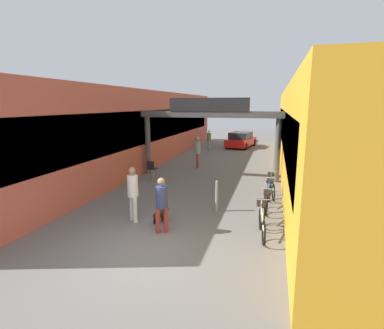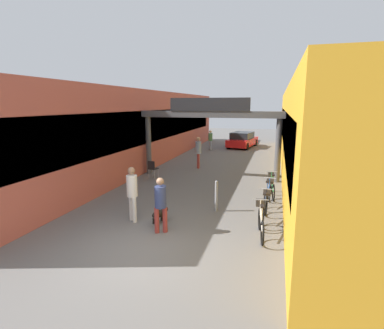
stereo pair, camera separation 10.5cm
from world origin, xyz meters
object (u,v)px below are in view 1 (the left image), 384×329
(bicycle_black_second, at_px, (265,207))
(dog_on_leash, at_px, (161,214))
(pedestrian_carrying_crate, at_px, (197,150))
(bicycle_blue_third, at_px, (268,193))
(cafe_chair_black_nearer, at_px, (152,168))
(bicycle_green_farthest, at_px, (272,186))
(pedestrian_elderly_walking, at_px, (209,139))
(bicycle_silver_nearest, at_px, (262,220))
(parked_car_red, at_px, (241,140))
(pedestrian_companion, at_px, (133,190))
(bollard_post_metal, at_px, (217,196))
(pedestrian_with_dog, at_px, (162,202))

(bicycle_black_second, bearing_deg, dog_on_leash, -160.71)
(pedestrian_carrying_crate, bearing_deg, dog_on_leash, -83.49)
(bicycle_black_second, height_order, bicycle_blue_third, same)
(cafe_chair_black_nearer, bearing_deg, bicycle_green_farthest, -14.60)
(dog_on_leash, height_order, bicycle_green_farthest, bicycle_green_farthest)
(pedestrian_elderly_walking, bearing_deg, bicycle_silver_nearest, -72.51)
(dog_on_leash, relative_size, bicycle_silver_nearest, 0.41)
(pedestrian_elderly_walking, bearing_deg, parked_car_red, 43.10)
(pedestrian_companion, height_order, cafe_chair_black_nearer, pedestrian_companion)
(pedestrian_companion, distance_m, bicycle_black_second, 4.30)
(pedestrian_elderly_walking, xyz_separation_m, bicycle_black_second, (5.00, -14.46, -0.48))
(bicycle_green_farthest, distance_m, parked_car_red, 14.25)
(pedestrian_companion, relative_size, pedestrian_elderly_walking, 1.11)
(cafe_chair_black_nearer, bearing_deg, bicycle_blue_third, -24.72)
(bicycle_blue_third, xyz_separation_m, bollard_post_metal, (-1.72, -1.19, 0.13))
(bicycle_green_farthest, bearing_deg, bicycle_black_second, -93.43)
(pedestrian_elderly_walking, bearing_deg, pedestrian_with_dog, -82.59)
(pedestrian_companion, xyz_separation_m, dog_on_leash, (0.89, 0.14, -0.73))
(bicycle_black_second, bearing_deg, pedestrian_companion, -162.92)
(pedestrian_carrying_crate, xyz_separation_m, cafe_chair_black_nearer, (-1.61, -3.02, -0.53))
(dog_on_leash, xyz_separation_m, cafe_chair_black_nearer, (-2.57, 5.36, 0.24))
(pedestrian_carrying_crate, relative_size, dog_on_leash, 2.68)
(pedestrian_with_dog, relative_size, pedestrian_companion, 0.93)
(bicycle_black_second, bearing_deg, bicycle_green_farthest, 86.57)
(bicycle_black_second, bearing_deg, pedestrian_elderly_walking, 109.07)
(pedestrian_with_dog, height_order, parked_car_red, pedestrian_with_dog)
(bicycle_silver_nearest, xyz_separation_m, bicycle_black_second, (0.06, 1.21, 0.00))
(dog_on_leash, xyz_separation_m, bollard_post_metal, (1.50, 1.50, 0.27))
(bicycle_silver_nearest, distance_m, bicycle_black_second, 1.21)
(pedestrian_carrying_crate, xyz_separation_m, bicycle_silver_nearest, (4.08, -8.48, -0.63))
(parked_car_red, bearing_deg, bollard_post_metal, -86.67)
(pedestrian_companion, relative_size, dog_on_leash, 2.59)
(bicycle_green_farthest, height_order, cafe_chair_black_nearer, bicycle_green_farthest)
(pedestrian_companion, bearing_deg, bicycle_silver_nearest, 0.59)
(bicycle_blue_third, xyz_separation_m, bicycle_green_farthest, (0.12, 1.13, 0.00))
(pedestrian_elderly_walking, distance_m, parked_car_red, 3.26)
(pedestrian_with_dog, height_order, bollard_post_metal, pedestrian_with_dog)
(pedestrian_carrying_crate, distance_m, bollard_post_metal, 7.32)
(parked_car_red, bearing_deg, dog_on_leash, -91.78)
(pedestrian_carrying_crate, bearing_deg, pedestrian_elderly_walking, 96.82)
(pedestrian_companion, bearing_deg, bollard_post_metal, 34.38)
(bollard_post_metal, bearing_deg, pedestrian_companion, -145.62)
(bicycle_blue_third, height_order, parked_car_red, parked_car_red)
(dog_on_leash, distance_m, bollard_post_metal, 2.14)
(parked_car_red, bearing_deg, pedestrian_companion, -94.60)
(dog_on_leash, distance_m, cafe_chair_black_nearer, 5.95)
(pedestrian_companion, height_order, bicycle_black_second, pedestrian_companion)
(bicycle_silver_nearest, xyz_separation_m, bicycle_blue_third, (0.10, 2.79, 0.00))
(pedestrian_elderly_walking, height_order, bicycle_black_second, pedestrian_elderly_walking)
(pedestrian_elderly_walking, distance_m, cafe_chair_black_nearer, 10.25)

